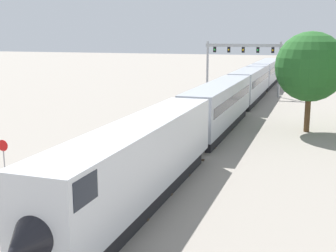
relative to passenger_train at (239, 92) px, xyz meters
name	(u,v)px	position (x,y,z in m)	size (l,w,h in m)	color
ground_plane	(74,227)	(-2.00, -36.46, -2.60)	(400.00, 400.00, 0.00)	gray
track_main	(261,90)	(0.00, 23.54, -2.54)	(2.60, 200.00, 0.16)	slate
track_near	(202,106)	(-5.50, 3.54, -2.54)	(2.60, 160.00, 0.16)	slate
passenger_train	(239,92)	(0.00, 0.00, 0.00)	(3.04, 85.68, 4.80)	silver
signal_gantry	(243,56)	(-2.25, 16.37, 3.67)	(12.10, 0.49, 8.57)	#999BA0
stop_sign	(4,155)	(-10.00, -31.63, -0.73)	(0.76, 0.08, 2.88)	gray
trackside_tree_left	(310,67)	(8.49, -8.82, 3.91)	(6.88, 6.88, 9.97)	brown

